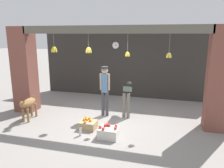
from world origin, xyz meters
name	(u,v)px	position (x,y,z in m)	size (l,w,h in m)	color
ground_plane	(108,122)	(0.00, 0.00, 0.00)	(60.00, 60.00, 0.00)	gray
shop_back_wall	(128,63)	(0.00, 3.02, 1.49)	(7.64, 0.12, 2.97)	#2D2B28
shop_pillar_left	(24,70)	(-3.17, 0.30, 1.49)	(0.70, 0.60, 2.97)	brown
shop_pillar_right	(220,79)	(3.17, 0.30, 1.49)	(0.70, 0.60, 2.97)	brown
storefront_awning	(108,31)	(-0.02, 0.12, 2.82)	(5.74, 0.27, 0.92)	#5B564C
dog	(28,104)	(-2.53, -0.51, 0.53)	(0.35, 0.98, 0.76)	olive
shopkeeper	(105,87)	(-0.25, 0.47, 1.00)	(0.34, 0.28, 1.69)	#424247
worker_stooping	(127,95)	(0.46, 0.71, 0.72)	(0.27, 0.83, 1.09)	#6B665B
fruit_crate_oranges	(88,124)	(-0.42, -0.65, 0.13)	(0.46, 0.42, 0.31)	tan
fruit_crate_apples	(109,132)	(0.31, -1.05, 0.15)	(0.52, 0.43, 0.35)	silver
water_bottle	(80,131)	(-0.47, -1.15, 0.13)	(0.07, 0.07, 0.27)	silver
wall_clock	(116,45)	(-0.52, 2.95, 2.25)	(0.30, 0.03, 0.30)	black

